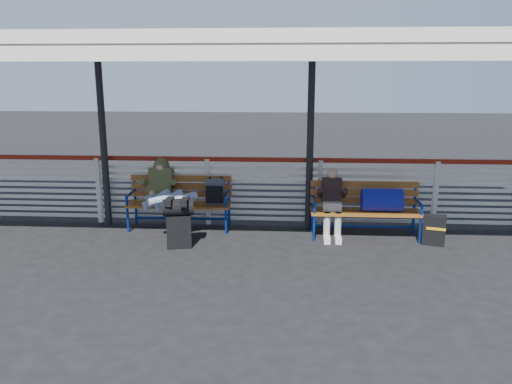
# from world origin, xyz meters

# --- Properties ---
(ground) EXTENTS (60.00, 60.00, 0.00)m
(ground) POSITION_xyz_m (0.00, 0.00, 0.00)
(ground) COLOR black
(ground) RESTS_ON ground
(fence) EXTENTS (12.08, 0.08, 1.24)m
(fence) POSITION_xyz_m (0.00, 1.90, 0.66)
(fence) COLOR silver
(fence) RESTS_ON ground
(canopy) EXTENTS (12.60, 3.60, 3.16)m
(canopy) POSITION_xyz_m (-0.00, 0.87, 3.04)
(canopy) COLOR silver
(canopy) RESTS_ON ground
(luggage_stack) EXTENTS (0.51, 0.35, 0.78)m
(luggage_stack) POSITION_xyz_m (-0.26, 0.63, 0.43)
(luggage_stack) COLOR black
(luggage_stack) RESTS_ON ground
(bench_left) EXTENTS (1.80, 0.56, 0.92)m
(bench_left) POSITION_xyz_m (-0.28, 1.63, 0.59)
(bench_left) COLOR #96561D
(bench_left) RESTS_ON ground
(bench_right) EXTENTS (1.80, 0.56, 0.92)m
(bench_right) POSITION_xyz_m (2.86, 1.31, 0.61)
(bench_right) COLOR #96561D
(bench_right) RESTS_ON ground
(traveler_man) EXTENTS (0.94, 1.55, 0.77)m
(traveler_man) POSITION_xyz_m (-0.61, 1.27, 0.69)
(traveler_man) COLOR #93A3C6
(traveler_man) RESTS_ON ground
(companion_person) EXTENTS (0.32, 0.66, 1.15)m
(companion_person) POSITION_xyz_m (2.16, 1.31, 0.60)
(companion_person) COLOR #ABA69B
(companion_person) RESTS_ON ground
(suitcase_side) EXTENTS (0.39, 0.30, 0.48)m
(suitcase_side) POSITION_xyz_m (3.76, 1.01, 0.24)
(suitcase_side) COLOR black
(suitcase_side) RESTS_ON ground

